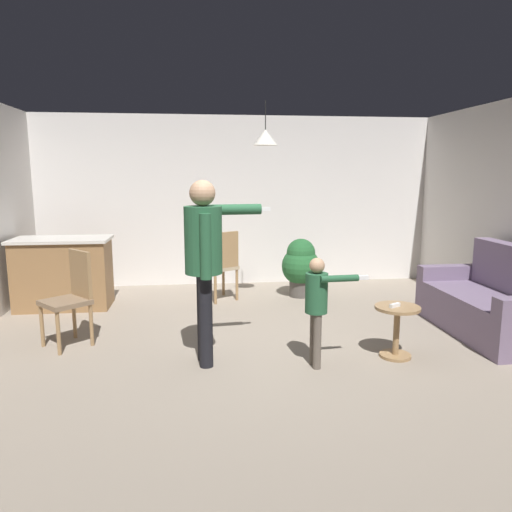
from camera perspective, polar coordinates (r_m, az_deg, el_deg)
ground at (r=5.04m, az=0.86°, el=-11.22°), size 7.68×7.68×0.00m
wall_back at (r=7.90m, az=-2.23°, el=6.48°), size 6.40×0.10×2.70m
couch_floral at (r=6.12m, az=26.03°, el=-5.17°), size 0.85×1.80×1.00m
kitchen_counter at (r=6.99m, az=-21.77°, el=-1.86°), size 1.26×0.66×0.95m
side_table_by_couch at (r=4.99m, az=16.27°, el=-7.85°), size 0.44×0.44×0.52m
person_adult at (r=4.50m, az=-6.03°, el=0.48°), size 0.84×0.56×1.74m
person_child at (r=4.52m, az=7.26°, el=-5.15°), size 0.56×0.30×1.04m
dining_chair_by_counter at (r=5.44m, az=-20.94°, el=-4.26°), size 0.59×0.59×1.00m
dining_chair_near_wall at (r=6.84m, az=-4.03°, el=-0.84°), size 0.57×0.57×1.00m
potted_plant_corner at (r=7.12m, az=5.30°, el=-1.03°), size 0.56×0.56×0.86m
spare_remote_on_table at (r=4.90m, az=16.06°, el=-5.61°), size 0.13×0.10×0.04m
ceiling_light_pendant at (r=6.29m, az=1.12°, el=13.85°), size 0.32×0.32×0.55m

